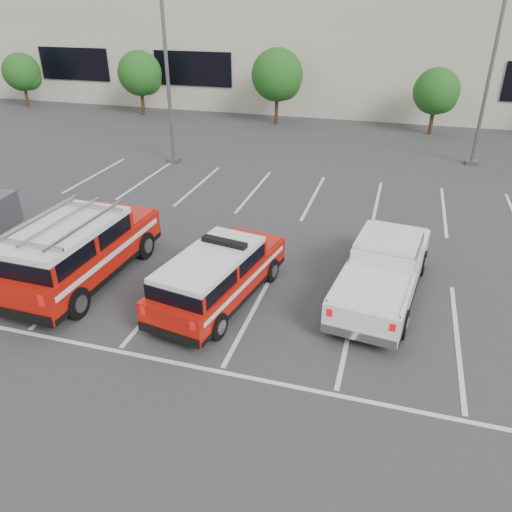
{
  "coord_description": "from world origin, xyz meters",
  "views": [
    {
      "loc": [
        3.36,
        -11.3,
        7.85
      ],
      "look_at": [
        -0.29,
        1.08,
        1.05
      ],
      "focal_mm": 35.0,
      "sensor_mm": 36.0,
      "label": 1
    }
  ],
  "objects_px": {
    "tree_mid_right": "(438,93)",
    "light_pole_left": "(166,57)",
    "tree_far_left": "(23,73)",
    "white_pickup": "(382,275)",
    "fire_chief_suv": "(218,279)",
    "ladder_suv": "(79,255)",
    "tree_left": "(141,75)",
    "tree_mid_left": "(279,77)",
    "convention_building": "(373,39)",
    "light_pole_mid": "(493,58)"
  },
  "relations": [
    {
      "from": "tree_mid_right",
      "to": "light_pole_left",
      "type": "xyz_separation_m",
      "value": [
        -13.09,
        -10.05,
        2.68
      ]
    },
    {
      "from": "light_pole_mid",
      "to": "ladder_suv",
      "type": "relative_size",
      "value": 1.77
    },
    {
      "from": "tree_mid_right",
      "to": "ladder_suv",
      "type": "distance_m",
      "value": 24.57
    },
    {
      "from": "light_pole_left",
      "to": "white_pickup",
      "type": "relative_size",
      "value": 1.78
    },
    {
      "from": "tree_left",
      "to": "light_pole_mid",
      "type": "relative_size",
      "value": 0.43
    },
    {
      "from": "light_pole_mid",
      "to": "white_pickup",
      "type": "xyz_separation_m",
      "value": [
        -3.66,
        -14.33,
        -4.51
      ]
    },
    {
      "from": "tree_mid_right",
      "to": "tree_far_left",
      "type": "bearing_deg",
      "value": 180.0
    },
    {
      "from": "convention_building",
      "to": "fire_chief_suv",
      "type": "bearing_deg",
      "value": -92.3
    },
    {
      "from": "tree_left",
      "to": "light_pole_left",
      "type": "bearing_deg",
      "value": -55.48
    },
    {
      "from": "light_pole_mid",
      "to": "tree_mid_right",
      "type": "bearing_deg",
      "value": 107.52
    },
    {
      "from": "tree_left",
      "to": "tree_mid_right",
      "type": "relative_size",
      "value": 1.11
    },
    {
      "from": "light_pole_left",
      "to": "ladder_suv",
      "type": "bearing_deg",
      "value": -78.29
    },
    {
      "from": "tree_mid_right",
      "to": "fire_chief_suv",
      "type": "distance_m",
      "value": 22.95
    },
    {
      "from": "tree_mid_left",
      "to": "light_pole_mid",
      "type": "distance_m",
      "value": 13.53
    },
    {
      "from": "tree_far_left",
      "to": "tree_mid_left",
      "type": "height_order",
      "value": "tree_mid_left"
    },
    {
      "from": "tree_far_left",
      "to": "white_pickup",
      "type": "height_order",
      "value": "tree_far_left"
    },
    {
      "from": "tree_left",
      "to": "light_pole_mid",
      "type": "height_order",
      "value": "light_pole_mid"
    },
    {
      "from": "tree_mid_right",
      "to": "light_pole_left",
      "type": "relative_size",
      "value": 0.39
    },
    {
      "from": "light_pole_mid",
      "to": "ladder_suv",
      "type": "bearing_deg",
      "value": -127.87
    },
    {
      "from": "tree_mid_left",
      "to": "tree_mid_right",
      "type": "height_order",
      "value": "tree_mid_left"
    },
    {
      "from": "tree_mid_left",
      "to": "fire_chief_suv",
      "type": "distance_m",
      "value": 22.47
    },
    {
      "from": "tree_far_left",
      "to": "tree_mid_left",
      "type": "bearing_deg",
      "value": 0.0
    },
    {
      "from": "ladder_suv",
      "to": "white_pickup",
      "type": "bearing_deg",
      "value": 12.89
    },
    {
      "from": "tree_far_left",
      "to": "ladder_suv",
      "type": "height_order",
      "value": "tree_far_left"
    },
    {
      "from": "convention_building",
      "to": "tree_mid_right",
      "type": "distance_m",
      "value": 11.2
    },
    {
      "from": "convention_building",
      "to": "ladder_suv",
      "type": "relative_size",
      "value": 10.35
    },
    {
      "from": "white_pickup",
      "to": "ladder_suv",
      "type": "bearing_deg",
      "value": -161.47
    },
    {
      "from": "tree_far_left",
      "to": "tree_mid_left",
      "type": "relative_size",
      "value": 0.82
    },
    {
      "from": "tree_mid_left",
      "to": "light_pole_mid",
      "type": "bearing_deg",
      "value": -26.92
    },
    {
      "from": "convention_building",
      "to": "fire_chief_suv",
      "type": "xyz_separation_m",
      "value": [
        -1.28,
        -31.84,
        -3.99
      ]
    },
    {
      "from": "tree_mid_right",
      "to": "white_pickup",
      "type": "distance_m",
      "value": 20.53
    },
    {
      "from": "fire_chief_suv",
      "to": "ladder_suv",
      "type": "distance_m",
      "value": 4.41
    },
    {
      "from": "fire_chief_suv",
      "to": "white_pickup",
      "type": "bearing_deg",
      "value": 30.4
    },
    {
      "from": "tree_left",
      "to": "tree_mid_right",
      "type": "bearing_deg",
      "value": -0.0
    },
    {
      "from": "convention_building",
      "to": "light_pole_left",
      "type": "distance_m",
      "value": 21.49
    },
    {
      "from": "convention_building",
      "to": "ladder_suv",
      "type": "bearing_deg",
      "value": -100.09
    },
    {
      "from": "tree_far_left",
      "to": "tree_left",
      "type": "distance_m",
      "value": 10.0
    },
    {
      "from": "tree_left",
      "to": "white_pickup",
      "type": "distance_m",
      "value": 27.43
    },
    {
      "from": "tree_far_left",
      "to": "tree_left",
      "type": "xyz_separation_m",
      "value": [
        10.0,
        0.0,
        0.27
      ]
    },
    {
      "from": "convention_building",
      "to": "tree_far_left",
      "type": "distance_m",
      "value": 27.03
    },
    {
      "from": "light_pole_left",
      "to": "convention_building",
      "type": "bearing_deg",
      "value": 67.61
    },
    {
      "from": "tree_mid_left",
      "to": "light_pole_left",
      "type": "distance_m",
      "value": 10.73
    },
    {
      "from": "tree_left",
      "to": "ladder_suv",
      "type": "bearing_deg",
      "value": -66.95
    },
    {
      "from": "ladder_suv",
      "to": "tree_far_left",
      "type": "bearing_deg",
      "value": 133.03
    },
    {
      "from": "tree_far_left",
      "to": "tree_mid_right",
      "type": "height_order",
      "value": "same"
    },
    {
      "from": "tree_left",
      "to": "ladder_suv",
      "type": "distance_m",
      "value": 24.11
    },
    {
      "from": "white_pickup",
      "to": "tree_left",
      "type": "bearing_deg",
      "value": 139.24
    },
    {
      "from": "tree_mid_right",
      "to": "tree_left",
      "type": "bearing_deg",
      "value": 180.0
    },
    {
      "from": "tree_mid_right",
      "to": "convention_building",
      "type": "bearing_deg",
      "value": 116.57
    },
    {
      "from": "convention_building",
      "to": "tree_mid_right",
      "type": "relative_size",
      "value": 15.04
    }
  ]
}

